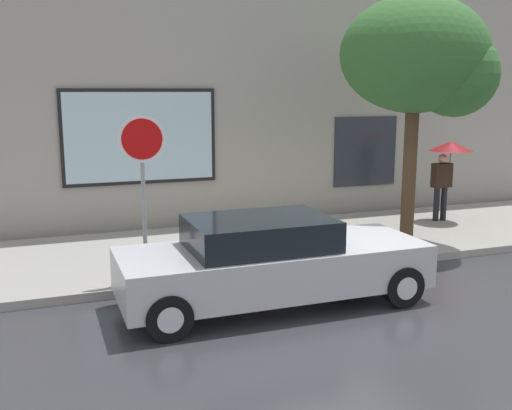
# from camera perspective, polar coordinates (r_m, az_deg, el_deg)

# --- Properties ---
(ground_plane) EXTENTS (60.00, 60.00, 0.00)m
(ground_plane) POSITION_cam_1_polar(r_m,az_deg,el_deg) (10.02, 9.52, -8.19)
(ground_plane) COLOR #333338
(sidewalk) EXTENTS (20.00, 4.00, 0.15)m
(sidewalk) POSITION_cam_1_polar(r_m,az_deg,el_deg) (12.57, 2.74, -3.74)
(sidewalk) COLOR gray
(sidewalk) RESTS_ON ground
(building_facade) EXTENTS (20.00, 0.67, 7.00)m
(building_facade) POSITION_cam_1_polar(r_m,az_deg,el_deg) (14.48, -1.16, 11.83)
(building_facade) COLOR #9E998E
(building_facade) RESTS_ON ground
(parked_car) EXTENTS (4.72, 1.81, 1.38)m
(parked_car) POSITION_cam_1_polar(r_m,az_deg,el_deg) (9.11, 1.46, -5.46)
(parked_car) COLOR #B7BABF
(parked_car) RESTS_ON ground
(fire_hydrant) EXTENTS (0.30, 0.44, 0.73)m
(fire_hydrant) POSITION_cam_1_polar(r_m,az_deg,el_deg) (11.19, 1.77, -3.30)
(fire_hydrant) COLOR yellow
(fire_hydrant) RESTS_ON sidewalk
(pedestrian_with_umbrella) EXTENTS (1.04, 1.04, 1.91)m
(pedestrian_with_umbrella) POSITION_cam_1_polar(r_m,az_deg,el_deg) (14.95, 17.99, 4.39)
(pedestrian_with_umbrella) COLOR black
(pedestrian_with_umbrella) RESTS_ON sidewalk
(street_tree) EXTENTS (3.09, 2.63, 4.98)m
(street_tree) POSITION_cam_1_polar(r_m,az_deg,el_deg) (12.58, 15.80, 13.31)
(street_tree) COLOR #4C3823
(street_tree) RESTS_ON sidewalk
(stop_sign) EXTENTS (0.76, 0.10, 2.72)m
(stop_sign) POSITION_cam_1_polar(r_m,az_deg,el_deg) (9.80, -10.85, 3.81)
(stop_sign) COLOR gray
(stop_sign) RESTS_ON sidewalk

